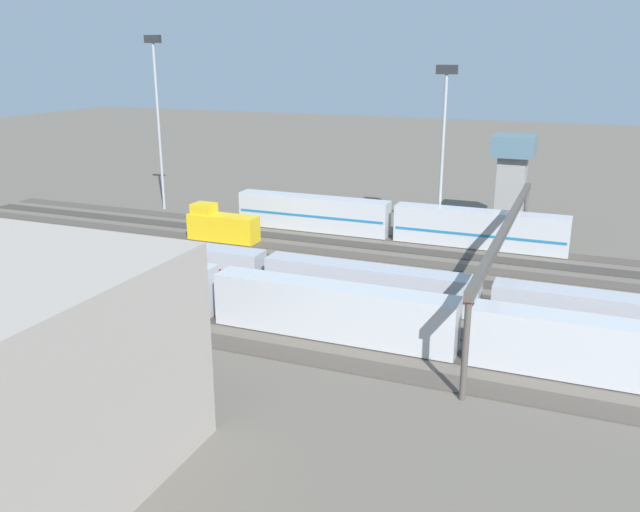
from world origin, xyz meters
name	(u,v)px	position (x,y,z in m)	size (l,w,h in m)	color
ground_plane	(363,284)	(0.00, 0.00, 0.00)	(400.00, 400.00, 0.00)	#60594F
track_bed_0	(408,240)	(0.00, -20.00, 0.06)	(140.00, 2.80, 0.12)	#4C443D
track_bed_1	(398,249)	(0.00, -15.00, 0.06)	(140.00, 2.80, 0.12)	#3D3833
track_bed_2	(388,259)	(0.00, -10.00, 0.06)	(140.00, 2.80, 0.12)	#4C443D
track_bed_3	(376,271)	(0.00, -5.00, 0.06)	(140.00, 2.80, 0.12)	#3D3833
track_bed_4	(363,284)	(0.00, 0.00, 0.06)	(140.00, 2.80, 0.12)	#3D3833
track_bed_5	(348,298)	(0.00, 5.00, 0.06)	(140.00, 2.80, 0.12)	#4C443D
track_bed_6	(331,314)	(0.00, 10.00, 0.06)	(140.00, 2.80, 0.12)	#4C443D
track_bed_7	(312,333)	(0.00, 15.00, 0.06)	(140.00, 2.80, 0.12)	#3D3833
track_bed_8	(290,355)	(0.00, 20.00, 0.06)	(140.00, 2.80, 0.12)	#4C443D
train_on_track_5	(369,284)	(-2.31, 5.00, 2.02)	(119.80, 3.06, 3.80)	#A8AAB2
train_on_track_0	(392,221)	(2.35, -20.00, 2.60)	(47.20, 3.06, 5.00)	#B7BABF
train_on_track_7	(332,311)	(-2.00, 15.00, 2.62)	(119.80, 3.00, 5.00)	#B7BABF
train_on_track_2	(222,226)	(24.10, -10.00, 2.16)	(10.00, 3.00, 5.00)	gold
light_mast_0	(444,129)	(-3.78, -22.09, 15.41)	(2.80, 0.70, 23.71)	#9EA0A5
light_mast_2	(157,101)	(43.14, -23.70, 17.70)	(2.80, 0.70, 27.87)	#9EA0A5
signal_gantry	(506,231)	(-15.28, 0.00, 7.80)	(0.70, 45.00, 8.80)	#4C4742
control_tower	(512,174)	(-12.08, -32.71, 8.02)	(6.00, 6.00, 13.74)	gray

